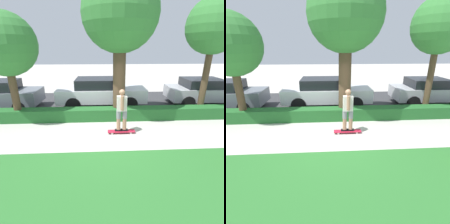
% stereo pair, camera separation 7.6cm
% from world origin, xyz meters
% --- Properties ---
extents(ground_plane, '(60.00, 60.00, 0.00)m').
position_xyz_m(ground_plane, '(0.00, 0.00, 0.00)').
color(ground_plane, '#BCB7AD').
extents(grass_lawn_strip, '(17.95, 4.00, 0.01)m').
position_xyz_m(grass_lawn_strip, '(0.00, -3.00, 0.01)').
color(grass_lawn_strip, '#2D702D').
rests_on(grass_lawn_strip, ground_plane).
extents(street_asphalt, '(17.95, 5.00, 0.01)m').
position_xyz_m(street_asphalt, '(0.00, 4.20, 0.00)').
color(street_asphalt, '#38383A').
rests_on(street_asphalt, ground_plane).
extents(hedge_row, '(17.95, 0.60, 0.53)m').
position_xyz_m(hedge_row, '(0.00, 1.60, 0.27)').
color(hedge_row, '#236028').
rests_on(hedge_row, ground_plane).
extents(skateboard, '(1.02, 0.24, 0.10)m').
position_xyz_m(skateboard, '(0.55, 0.23, 0.08)').
color(skateboard, red).
rests_on(skateboard, ground_plane).
extents(skater_person, '(0.48, 0.41, 1.58)m').
position_xyz_m(skater_person, '(0.55, 0.23, 0.94)').
color(skater_person, black).
rests_on(skater_person, skateboard).
extents(tree_near, '(2.38, 2.38, 4.33)m').
position_xyz_m(tree_near, '(-3.78, 1.63, 3.10)').
color(tree_near, brown).
rests_on(tree_near, ground_plane).
extents(tree_mid, '(2.99, 2.99, 5.78)m').
position_xyz_m(tree_mid, '(0.59, 1.80, 4.20)').
color(tree_mid, brown).
rests_on(tree_mid, ground_plane).
extents(tree_far, '(2.29, 2.29, 5.03)m').
position_xyz_m(tree_far, '(4.50, 2.02, 3.83)').
color(tree_far, brown).
rests_on(tree_far, ground_plane).
extents(parked_car_middle, '(4.55, 1.91, 1.54)m').
position_xyz_m(parked_car_middle, '(-0.20, 3.50, 0.83)').
color(parked_car_middle, silver).
rests_on(parked_car_middle, ground_plane).
extents(parked_car_rear, '(3.88, 1.94, 1.46)m').
position_xyz_m(parked_car_rear, '(5.41, 3.57, 0.79)').
color(parked_car_rear, '#B7B7BC').
rests_on(parked_car_rear, ground_plane).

